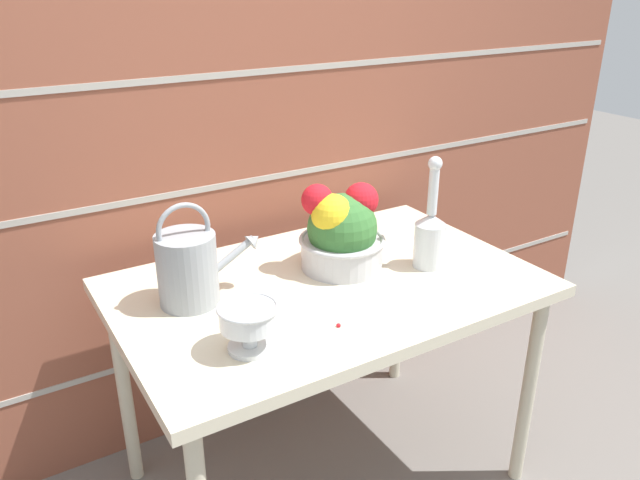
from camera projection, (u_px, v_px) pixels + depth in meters
The scene contains 8 objects.
ground_plane at pixel (326, 475), 2.13m from camera, with size 12.00×12.00×0.00m, color slate.
brick_wall at pixel (246, 126), 2.10m from camera, with size 3.60×0.08×2.20m.
patio_table at pixel (327, 302), 1.86m from camera, with size 1.22×0.79×0.74m.
watering_can at pixel (189, 267), 1.68m from camera, with size 0.31×0.16×0.29m.
crystal_pedestal_bowl at pixel (249, 320), 1.47m from camera, with size 0.15×0.15×0.12m.
flower_planter at pixel (341, 232), 1.88m from camera, with size 0.26×0.26×0.27m.
glass_decanter at pixel (430, 233), 1.89m from camera, with size 0.09×0.09×0.35m.
fallen_petal at pixel (339, 325), 1.60m from camera, with size 0.01×0.01×0.01m.
Camera 1 is at (-0.87, -1.38, 1.58)m, focal length 35.00 mm.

